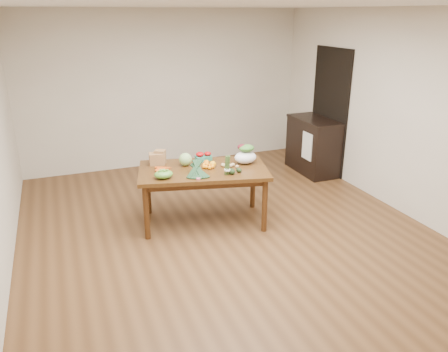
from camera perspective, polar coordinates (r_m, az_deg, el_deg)
name	(u,v)px	position (r m, az deg, el deg)	size (l,w,h in m)	color
floor	(228,234)	(5.56, 0.58, -7.56)	(6.00, 6.00, 0.00)	brown
ceiling	(229,5)	(4.90, 0.71, 21.48)	(5.00, 6.00, 0.02)	white
room_walls	(229,130)	(5.07, 0.64, 6.03)	(5.02, 6.02, 2.70)	silver
dining_table	(204,196)	(5.72, -2.67, -2.57)	(1.62, 0.90, 0.75)	#4D3012
doorway_dark	(329,111)	(7.67, 13.60, 8.19)	(0.02, 1.00, 2.10)	black
cabinet	(313,146)	(7.69, 11.53, 3.92)	(0.52, 1.02, 0.94)	black
dish_towel	(307,146)	(7.35, 10.80, 3.85)	(0.02, 0.28, 0.45)	white
paper_bag	(157,158)	(5.77, -8.77, 2.39)	(0.26, 0.22, 0.19)	olive
cabbage	(185,159)	(5.69, -5.07, 2.18)	(0.17, 0.17, 0.17)	#A4D379
strawberry_basket_a	(200,158)	(5.84, -3.16, 2.39)	(0.11, 0.11, 0.10)	red
strawberry_basket_b	(208,157)	(5.90, -2.15, 2.54)	(0.10, 0.10, 0.09)	#BC0D0C
orange_a	(196,163)	(5.68, -3.67, 1.68)	(0.08, 0.08, 0.08)	orange
orange_b	(206,163)	(5.70, -2.32, 1.77)	(0.07, 0.07, 0.07)	orange
orange_c	(213,164)	(5.62, -1.48, 1.56)	(0.08, 0.08, 0.08)	#FFAB0F
mandarin_cluster	(207,165)	(5.59, -2.24, 1.45)	(0.18, 0.18, 0.08)	#FFA50F
carrots	(163,169)	(5.57, -7.92, 0.89)	(0.22, 0.22, 0.03)	#E25C13
snap_pea_bag	(164,174)	(5.28, -7.89, 0.21)	(0.23, 0.17, 0.10)	#589A34
kale_bunch	(198,170)	(5.29, -3.48, 0.73)	(0.32, 0.40, 0.16)	black
asparagus_bundle	(227,165)	(5.33, 0.43, 1.43)	(0.08, 0.08, 0.25)	#4B6B31
potato_a	(223,165)	(5.64, -0.07, 1.43)	(0.06, 0.05, 0.05)	tan
potato_b	(231,165)	(5.62, 0.90, 1.38)	(0.06, 0.05, 0.05)	tan
potato_c	(233,165)	(5.66, 1.16, 1.49)	(0.05, 0.05, 0.05)	tan
potato_d	(223,165)	(5.66, -0.14, 1.49)	(0.05, 0.04, 0.04)	tan
potato_e	(237,166)	(5.60, 1.72, 1.26)	(0.05, 0.04, 0.04)	tan
avocado_a	(231,171)	(5.38, 0.97, 0.62)	(0.08, 0.11, 0.08)	black
avocado_b	(239,170)	(5.44, 1.96, 0.78)	(0.06, 0.09, 0.06)	black
salad_bag	(245,155)	(5.75, 2.83, 2.76)	(0.30, 0.22, 0.23)	white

